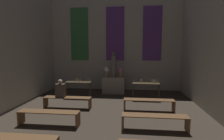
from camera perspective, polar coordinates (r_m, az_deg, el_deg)
The scene contains 12 objects.
wall_back at distance 10.11m, azimuth 1.05°, elevation 8.80°, with size 7.61×0.16×5.33m.
altar at distance 9.35m, azimuth 0.52°, elevation -4.91°, with size 1.17×0.59×0.88m.
statue at distance 9.19m, azimuth 0.52°, elevation 1.52°, with size 0.27×0.27×1.31m.
flower_vase_left at distance 9.27m, azimuth -1.81°, elevation -0.34°, with size 0.27×0.27×0.53m.
flower_vase_right at distance 9.20m, azimuth 2.87°, elevation -0.40°, with size 0.27×0.27×0.53m.
candle_rack_left at distance 8.61m, azimuth -10.87°, elevation -4.51°, with size 1.24×0.40×0.96m.
candle_rack_right at distance 8.28m, azimuth 11.05°, elevation -4.95°, with size 1.24×0.40×0.97m.
pew_third_left at distance 5.85m, azimuth -19.92°, elevation -13.64°, with size 1.89×0.36×0.44m.
pew_third_right at distance 5.35m, azimuth 13.73°, elevation -15.36°, with size 1.89×0.36×0.44m.
pew_back_left at distance 7.25m, azimuth -14.33°, elevation -9.50°, with size 1.89×0.36×0.44m.
pew_back_right at distance 6.85m, azimuth 11.93°, elevation -10.38°, with size 1.89×0.36×0.44m.
person_seated at distance 7.24m, azimuth -16.47°, elevation -6.11°, with size 0.36×0.24×0.71m.
Camera 1 is at (0.88, 0.24, 2.31)m, focal length 28.00 mm.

